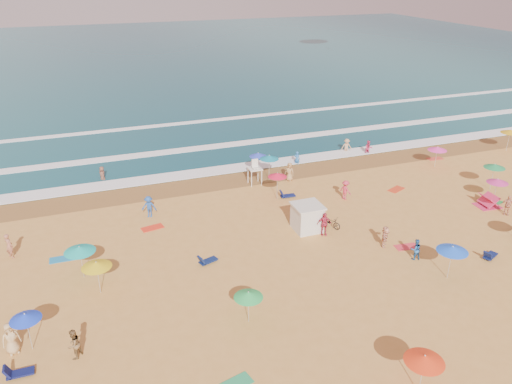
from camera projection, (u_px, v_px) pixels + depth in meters
name	position (u px, v px, depth m)	size (l,w,h in m)	color
ground	(319.00, 235.00, 38.04)	(220.00, 220.00, 0.00)	gold
ocean	(147.00, 57.00, 109.71)	(220.00, 140.00, 0.18)	#0C4756
wet_sand	(261.00, 175.00, 48.70)	(220.00, 220.00, 0.00)	olive
surf_foam	(234.00, 146.00, 56.18)	(200.00, 18.70, 0.05)	white
cabana	(307.00, 218.00, 38.45)	(2.00, 2.00, 2.00)	silver
cabana_roof	(308.00, 206.00, 38.01)	(2.20, 2.20, 0.12)	silver
bicycle	(331.00, 222.00, 39.01)	(0.63, 1.80, 0.94)	black
lifeguard_stand	(255.00, 174.00, 46.43)	(1.20, 1.20, 2.10)	white
beach_umbrellas	(354.00, 210.00, 37.14)	(55.44, 30.53, 0.79)	#208E4C
loungers	(389.00, 253.00, 35.36)	(47.24, 21.11, 0.34)	#0F154B
towels	(353.00, 241.00, 37.15)	(41.08, 23.48, 0.03)	red
beachgoers	(279.00, 204.00, 41.18)	(38.75, 24.90, 2.14)	blue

